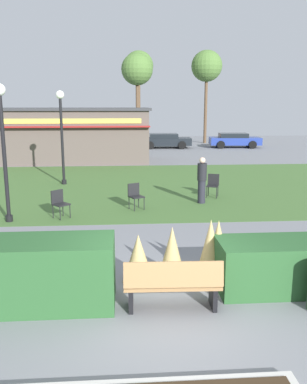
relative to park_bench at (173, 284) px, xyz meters
name	(u,v)px	position (x,y,z in m)	size (l,w,h in m)	color
ground_plane	(168,313)	(-0.09, -0.10, -0.48)	(80.00, 80.00, 0.00)	slate
lawn_patch	(141,185)	(-0.09, 11.27, -0.48)	(36.00, 12.00, 0.01)	#446B33
park_bench	(173,284)	(0.00, 0.00, 0.00)	(1.72, 0.58, 0.95)	#9E7547
hedge_left	(47,273)	(-2.21, 0.34, 0.13)	(2.38, 1.10, 1.22)	#28562B
hedge_right	(283,265)	(2.24, 0.67, 0.01)	(2.57, 1.10, 0.98)	#28562B
ornamental_grass_behind_left	(172,253)	(0.14, 1.28, 0.08)	(0.58, 0.58, 1.13)	tan
ornamental_grass_behind_right	(210,250)	(0.90, 1.15, 0.17)	(0.62, 0.62, 1.31)	tan
ornamental_grass_behind_center	(218,250)	(1.08, 1.23, 0.15)	(0.63, 0.63, 1.26)	tan
ornamental_grass_behind_far	(138,258)	(-0.56, 1.20, 0.02)	(0.65, 0.65, 1.01)	tan
lamppost_mid	(3,137)	(-4.39, 5.84, 2.13)	(0.36, 0.36, 4.15)	black
lamppost_far	(61,126)	(-3.56, 11.81, 2.13)	(0.36, 0.36, 4.15)	black
food_kiosk	(74,135)	(-3.96, 19.47, 1.20)	(9.55, 4.60, 3.35)	#594C47
cafe_chair_west	(213,183)	(2.63, 8.80, 0.05)	(0.57, 0.57, 0.89)	black
cafe_chair_east	(59,202)	(-2.89, 6.17, 0.05)	(0.62, 0.62, 0.89)	black
cafe_chair_center	(135,194)	(-0.46, 7.10, 0.05)	(0.60, 0.60, 0.89)	black
person_strolling	(202,180)	(1.99, 7.79, 0.38)	(0.34, 0.34, 1.69)	#23232D
parked_car_west_slot	(104,141)	(-2.44, 27.09, 0.16)	(4.31, 2.27, 1.20)	silver
parked_car_center_slot	(165,140)	(2.56, 27.09, 0.16)	(4.25, 2.15, 1.20)	black
parked_car_east_slot	(234,140)	(8.45, 27.09, 0.16)	(4.33, 2.32, 1.20)	navy
tree_left_bg	(137,70)	(0.42, 30.65, 6.05)	(2.80, 2.80, 8.00)	brown
tree_right_bg	(139,67)	(0.68, 33.79, 6.61)	(2.80, 2.80, 8.57)	brown
tree_center_bg	(207,67)	(6.76, 31.30, 6.41)	(2.80, 2.80, 8.37)	brown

